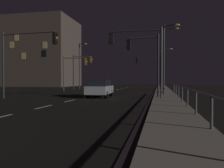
# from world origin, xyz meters

# --- Properties ---
(ground_plane) EXTENTS (112.00, 112.00, 0.00)m
(ground_plane) POSITION_xyz_m (0.00, 17.50, 0.00)
(ground_plane) COLOR black
(ground_plane) RESTS_ON ground
(sidewalk_right) EXTENTS (2.11, 77.00, 0.14)m
(sidewalk_right) POSITION_xyz_m (7.15, 17.50, 0.07)
(sidewalk_right) COLOR #9E937F
(sidewalk_right) RESTS_ON ground
(lane_markings_center) EXTENTS (0.14, 50.00, 0.01)m
(lane_markings_center) POSITION_xyz_m (0.00, 21.00, 0.01)
(lane_markings_center) COLOR silver
(lane_markings_center) RESTS_ON ground
(lane_edge_line) EXTENTS (0.14, 53.00, 0.01)m
(lane_edge_line) POSITION_xyz_m (5.84, 22.50, 0.01)
(lane_edge_line) COLOR silver
(lane_edge_line) RESTS_ON ground
(car) EXTENTS (2.02, 4.48, 1.57)m
(car) POSITION_xyz_m (1.24, 17.20, 0.82)
(car) COLOR silver
(car) RESTS_ON ground
(traffic_light_far_right) EXTENTS (2.87, 0.64, 5.35)m
(traffic_light_far_right) POSITION_xyz_m (5.29, 16.94, 3.85)
(traffic_light_far_right) COLOR #2D3033
(traffic_light_far_right) RESTS_ON sidewalk_right
(traffic_light_far_left) EXTENTS (3.09, 0.63, 5.51)m
(traffic_light_far_left) POSITION_xyz_m (-5.39, 31.21, 3.83)
(traffic_light_far_left) COLOR #2D3033
(traffic_light_far_left) RESTS_ON ground
(traffic_light_near_right) EXTENTS (4.30, 0.34, 5.60)m
(traffic_light_near_right) POSITION_xyz_m (4.92, 15.18, 4.10)
(traffic_light_near_right) COLOR #4C4C51
(traffic_light_near_right) RESTS_ON sidewalk_right
(traffic_light_far_center) EXTENTS (5.20, 0.59, 5.64)m
(traffic_light_far_center) POSITION_xyz_m (-4.16, 13.86, 4.03)
(traffic_light_far_center) COLOR #2D3033
(traffic_light_far_center) RESTS_ON ground
(traffic_light_mid_right) EXTENTS (4.28, 0.73, 5.52)m
(traffic_light_mid_right) POSITION_xyz_m (4.94, 36.33, 4.04)
(traffic_light_mid_right) COLOR #2D3033
(traffic_light_mid_right) RESTS_ON sidewalk_right
(traffic_light_overhead_east) EXTENTS (3.50, 0.67, 4.92)m
(traffic_light_overhead_east) POSITION_xyz_m (-5.23, 27.67, 3.45)
(traffic_light_overhead_east) COLOR #4C4C51
(traffic_light_overhead_east) RESTS_ON ground
(street_lamp_far_end) EXTENTS (1.59, 0.36, 6.95)m
(street_lamp_far_end) POSITION_xyz_m (7.52, 37.26, 4.30)
(street_lamp_far_end) COLOR #2D3033
(street_lamp_far_end) RESTS_ON sidewalk_right
(street_lamp_median) EXTENTS (1.59, 0.75, 7.90)m
(street_lamp_median) POSITION_xyz_m (-6.71, 34.52, 4.67)
(street_lamp_median) COLOR #38383D
(street_lamp_median) RESTS_ON ground
(street_lamp_mid_block) EXTENTS (1.53, 1.11, 6.77)m
(street_lamp_mid_block) POSITION_xyz_m (7.23, 19.65, 4.23)
(street_lamp_mid_block) COLOR #38383D
(street_lamp_mid_block) RESTS_ON sidewalk_right
(street_lamp_corner) EXTENTS (2.11, 0.75, 8.07)m
(street_lamp_corner) POSITION_xyz_m (7.24, 27.00, 4.95)
(street_lamp_corner) COLOR #2D3033
(street_lamp_corner) RESTS_ON sidewalk_right
(barrier_fence) EXTENTS (0.09, 23.45, 0.98)m
(barrier_fence) POSITION_xyz_m (8.06, 9.68, 0.88)
(barrier_fence) COLOR #59595E
(barrier_fence) RESTS_ON sidewalk_right
(building_distant) EXTENTS (25.21, 13.64, 16.77)m
(building_distant) POSITION_xyz_m (-27.24, 51.06, 8.38)
(building_distant) COLOR brown
(building_distant) RESTS_ON ground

